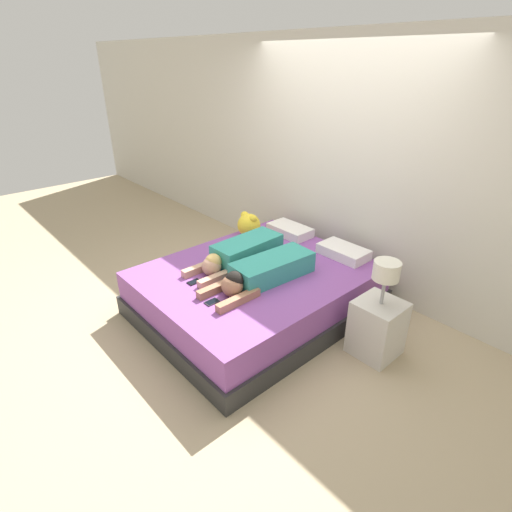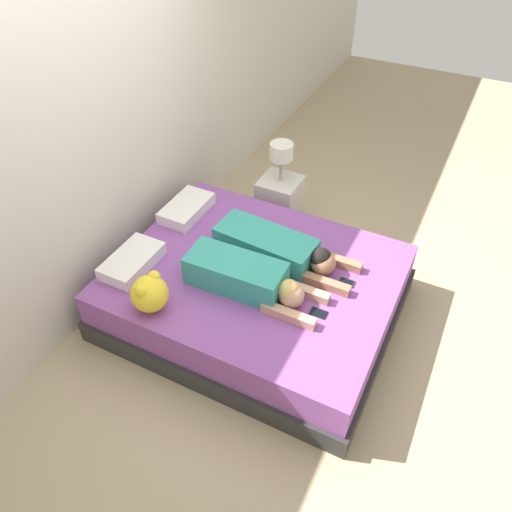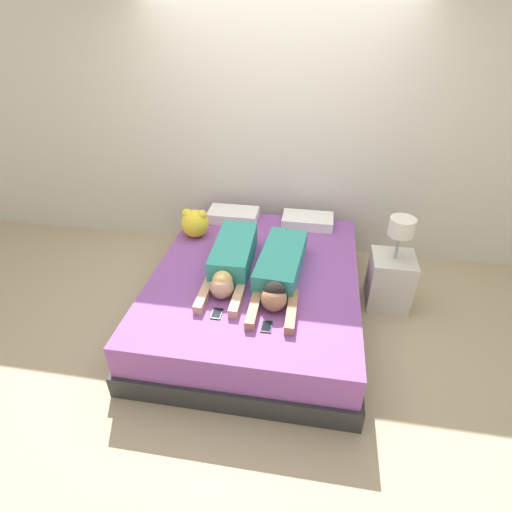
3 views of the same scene
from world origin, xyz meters
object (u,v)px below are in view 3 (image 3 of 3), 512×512
(nightstand, at_px, (391,276))
(plush_toy, at_px, (195,223))
(bed, at_px, (256,293))
(cell_phone_left, at_px, (217,314))
(pillow_head_right, at_px, (308,221))
(person_right, at_px, (280,270))
(pillow_head_left, at_px, (233,215))
(cell_phone_right, at_px, (267,326))
(person_left, at_px, (232,260))

(nightstand, bearing_deg, plush_toy, 175.31)
(bed, bearing_deg, cell_phone_left, -108.22)
(pillow_head_right, height_order, person_right, person_right)
(bed, height_order, nightstand, nightstand)
(pillow_head_left, bearing_deg, cell_phone_left, -82.62)
(bed, distance_m, plush_toy, 0.92)
(cell_phone_right, xyz_separation_m, plush_toy, (-0.86, 1.16, 0.14))
(pillow_head_right, bearing_deg, pillow_head_left, 180.00)
(person_left, relative_size, person_right, 0.91)
(pillow_head_left, distance_m, pillow_head_right, 0.77)
(pillow_head_right, distance_m, plush_toy, 1.13)
(person_left, distance_m, cell_phone_left, 0.57)
(person_right, distance_m, nightstand, 1.09)
(pillow_head_left, bearing_deg, cell_phone_right, -69.70)
(pillow_head_right, bearing_deg, cell_phone_left, -111.55)
(cell_phone_left, xyz_separation_m, cell_phone_right, (0.38, -0.08, 0.00))
(pillow_head_left, xyz_separation_m, cell_phone_left, (0.19, -1.47, -0.05))
(pillow_head_right, xyz_separation_m, person_left, (-0.59, -0.91, 0.06))
(person_left, bearing_deg, person_right, -8.56)
(bed, height_order, cell_phone_left, cell_phone_left)
(pillow_head_left, relative_size, plush_toy, 1.82)
(pillow_head_right, bearing_deg, person_left, -122.89)
(bed, bearing_deg, person_right, -24.03)
(pillow_head_left, relative_size, nightstand, 0.57)
(pillow_head_left, bearing_deg, pillow_head_right, 0.00)
(cell_phone_left, bearing_deg, person_right, 50.93)
(pillow_head_left, xyz_separation_m, person_right, (0.60, -0.97, 0.05))
(cell_phone_right, height_order, nightstand, nightstand)
(pillow_head_right, height_order, cell_phone_right, pillow_head_right)
(person_right, bearing_deg, pillow_head_right, 79.76)
(pillow_head_left, bearing_deg, bed, -66.28)
(bed, xyz_separation_m, plush_toy, (-0.67, 0.49, 0.38))
(bed, height_order, pillow_head_left, pillow_head_left)
(person_right, height_order, cell_phone_right, person_right)
(cell_phone_left, relative_size, cell_phone_right, 1.00)
(person_right, relative_size, cell_phone_right, 9.66)
(person_right, height_order, plush_toy, plush_toy)
(pillow_head_left, xyz_separation_m, plush_toy, (-0.29, -0.39, 0.09))
(person_left, bearing_deg, pillow_head_left, 101.40)
(pillow_head_left, relative_size, pillow_head_right, 1.00)
(person_left, height_order, nightstand, nightstand)
(nightstand, bearing_deg, cell_phone_right, -134.62)
(cell_phone_left, relative_size, nightstand, 0.13)
(bed, distance_m, pillow_head_left, 1.00)
(person_right, distance_m, cell_phone_left, 0.65)
(person_left, height_order, person_right, person_left)
(pillow_head_right, relative_size, person_right, 0.44)
(pillow_head_right, distance_m, person_right, 0.99)
(bed, distance_m, person_left, 0.40)
(pillow_head_left, relative_size, person_right, 0.44)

